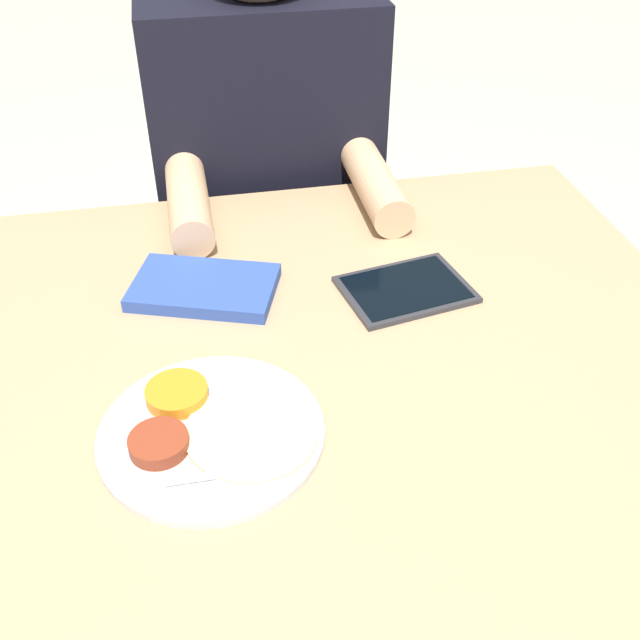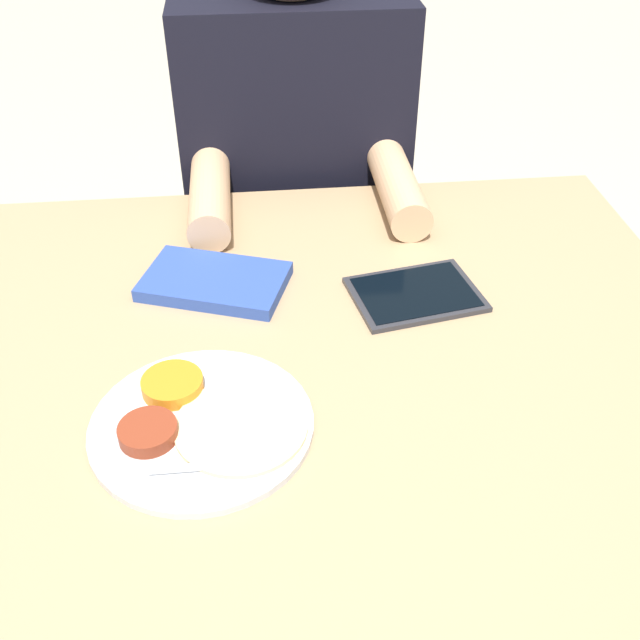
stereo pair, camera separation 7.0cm
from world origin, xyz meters
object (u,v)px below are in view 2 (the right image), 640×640
(tablet_device, at_px, (415,294))
(person_diner, at_px, (297,233))
(thali_tray, at_px, (201,423))
(red_notebook, at_px, (215,282))

(tablet_device, xyz_separation_m, person_diner, (-0.14, 0.49, -0.18))
(thali_tray, height_order, person_diner, person_diner)
(thali_tray, relative_size, red_notebook, 1.12)
(tablet_device, bearing_deg, red_notebook, 169.25)
(tablet_device, height_order, person_diner, person_diner)
(red_notebook, bearing_deg, tablet_device, -10.75)
(red_notebook, relative_size, person_diner, 0.20)
(thali_tray, distance_m, tablet_device, 0.39)
(red_notebook, bearing_deg, thali_tray, -92.89)
(thali_tray, height_order, tablet_device, thali_tray)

